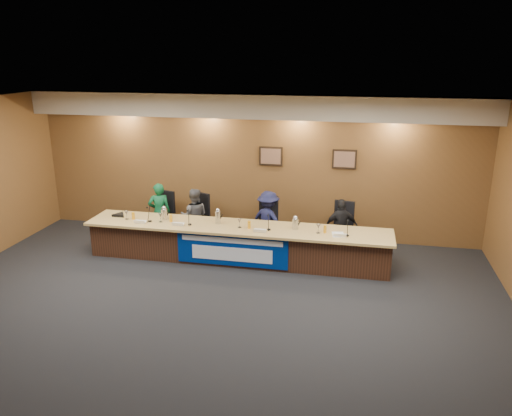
# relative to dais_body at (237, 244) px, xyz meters

# --- Properties ---
(floor) EXTENTS (10.00, 10.00, 0.00)m
(floor) POSITION_rel_dais_body_xyz_m (0.00, -2.40, -0.35)
(floor) COLOR black
(floor) RESTS_ON ground
(ceiling) EXTENTS (10.00, 8.00, 0.04)m
(ceiling) POSITION_rel_dais_body_xyz_m (0.00, -2.40, 2.85)
(ceiling) COLOR silver
(ceiling) RESTS_ON wall_back
(wall_back) EXTENTS (10.00, 0.04, 3.20)m
(wall_back) POSITION_rel_dais_body_xyz_m (0.00, 1.60, 1.25)
(wall_back) COLOR brown
(wall_back) RESTS_ON floor
(soffit) EXTENTS (10.00, 0.50, 0.50)m
(soffit) POSITION_rel_dais_body_xyz_m (0.00, 1.35, 2.60)
(soffit) COLOR beige
(soffit) RESTS_ON wall_back
(dais_body) EXTENTS (6.00, 0.80, 0.70)m
(dais_body) POSITION_rel_dais_body_xyz_m (0.00, 0.00, 0.00)
(dais_body) COLOR #381E12
(dais_body) RESTS_ON floor
(dais_top) EXTENTS (6.10, 0.95, 0.05)m
(dais_top) POSITION_rel_dais_body_xyz_m (0.00, -0.05, 0.38)
(dais_top) COLOR tan
(dais_top) RESTS_ON dais_body
(banner) EXTENTS (2.20, 0.02, 0.65)m
(banner) POSITION_rel_dais_body_xyz_m (0.00, -0.41, 0.03)
(banner) COLOR navy
(banner) RESTS_ON dais_body
(banner_text_upper) EXTENTS (2.00, 0.01, 0.10)m
(banner_text_upper) POSITION_rel_dais_body_xyz_m (0.00, -0.43, 0.23)
(banner_text_upper) COLOR silver
(banner_text_upper) RESTS_ON banner
(banner_text_lower) EXTENTS (1.60, 0.01, 0.28)m
(banner_text_lower) POSITION_rel_dais_body_xyz_m (0.00, -0.43, -0.05)
(banner_text_lower) COLOR silver
(banner_text_lower) RESTS_ON banner
(wall_photo_left) EXTENTS (0.52, 0.04, 0.42)m
(wall_photo_left) POSITION_rel_dais_body_xyz_m (0.40, 1.57, 1.50)
(wall_photo_left) COLOR black
(wall_photo_left) RESTS_ON wall_back
(wall_photo_right) EXTENTS (0.52, 0.04, 0.42)m
(wall_photo_right) POSITION_rel_dais_body_xyz_m (2.00, 1.57, 1.50)
(wall_photo_right) COLOR black
(wall_photo_right) RESTS_ON wall_back
(panelist_a) EXTENTS (0.57, 0.49, 1.32)m
(panelist_a) POSITION_rel_dais_body_xyz_m (-1.94, 0.73, 0.31)
(panelist_a) COLOR #0D502B
(panelist_a) RESTS_ON floor
(panelist_b) EXTENTS (0.68, 0.58, 1.24)m
(panelist_b) POSITION_rel_dais_body_xyz_m (-1.14, 0.73, 0.27)
(panelist_b) COLOR #4D4D52
(panelist_b) RESTS_ON floor
(panelist_c) EXTENTS (0.95, 0.77, 1.28)m
(panelist_c) POSITION_rel_dais_body_xyz_m (0.50, 0.73, 0.29)
(panelist_c) COLOR #15183C
(panelist_c) RESTS_ON floor
(panelist_d) EXTENTS (0.76, 0.48, 1.20)m
(panelist_d) POSITION_rel_dais_body_xyz_m (2.03, 0.73, 0.25)
(panelist_d) COLOR black
(panelist_d) RESTS_ON floor
(office_chair_a) EXTENTS (0.58, 0.58, 0.08)m
(office_chair_a) POSITION_rel_dais_body_xyz_m (-1.94, 0.83, 0.13)
(office_chair_a) COLOR black
(office_chair_a) RESTS_ON floor
(office_chair_b) EXTENTS (0.63, 0.63, 0.08)m
(office_chair_b) POSITION_rel_dais_body_xyz_m (-1.14, 0.83, 0.13)
(office_chair_b) COLOR black
(office_chair_b) RESTS_ON floor
(office_chair_c) EXTENTS (0.58, 0.58, 0.08)m
(office_chair_c) POSITION_rel_dais_body_xyz_m (0.50, 0.83, 0.13)
(office_chair_c) COLOR black
(office_chair_c) RESTS_ON floor
(office_chair_d) EXTENTS (0.56, 0.56, 0.08)m
(office_chair_d) POSITION_rel_dais_body_xyz_m (2.03, 0.83, 0.13)
(office_chair_d) COLOR black
(office_chair_d) RESTS_ON floor
(nameplate_a) EXTENTS (0.24, 0.08, 0.10)m
(nameplate_a) POSITION_rel_dais_body_xyz_m (-1.94, -0.31, 0.45)
(nameplate_a) COLOR white
(nameplate_a) RESTS_ON dais_top
(microphone_a) EXTENTS (0.07, 0.07, 0.02)m
(microphone_a) POSITION_rel_dais_body_xyz_m (-1.78, -0.15, 0.41)
(microphone_a) COLOR black
(microphone_a) RESTS_ON dais_top
(juice_glass_a) EXTENTS (0.06, 0.06, 0.15)m
(juice_glass_a) POSITION_rel_dais_body_xyz_m (-2.17, -0.08, 0.47)
(juice_glass_a) COLOR orange
(juice_glass_a) RESTS_ON dais_top
(water_glass_a) EXTENTS (0.08, 0.08, 0.18)m
(water_glass_a) POSITION_rel_dais_body_xyz_m (-2.30, -0.11, 0.49)
(water_glass_a) COLOR silver
(water_glass_a) RESTS_ON dais_top
(nameplate_b) EXTENTS (0.24, 0.08, 0.10)m
(nameplate_b) POSITION_rel_dais_body_xyz_m (-1.14, -0.29, 0.45)
(nameplate_b) COLOR white
(nameplate_b) RESTS_ON dais_top
(microphone_b) EXTENTS (0.07, 0.07, 0.02)m
(microphone_b) POSITION_rel_dais_body_xyz_m (-0.92, -0.18, 0.41)
(microphone_b) COLOR black
(microphone_b) RESTS_ON dais_top
(juice_glass_b) EXTENTS (0.06, 0.06, 0.15)m
(juice_glass_b) POSITION_rel_dais_body_xyz_m (-1.36, -0.07, 0.47)
(juice_glass_b) COLOR orange
(juice_glass_b) RESTS_ON dais_top
(water_glass_b) EXTENTS (0.08, 0.08, 0.18)m
(water_glass_b) POSITION_rel_dais_body_xyz_m (-1.56, -0.12, 0.49)
(water_glass_b) COLOR silver
(water_glass_b) RESTS_ON dais_top
(nameplate_c) EXTENTS (0.24, 0.08, 0.10)m
(nameplate_c) POSITION_rel_dais_body_xyz_m (0.53, -0.33, 0.45)
(nameplate_c) COLOR white
(nameplate_c) RESTS_ON dais_top
(microphone_c) EXTENTS (0.07, 0.07, 0.02)m
(microphone_c) POSITION_rel_dais_body_xyz_m (0.67, -0.15, 0.41)
(microphone_c) COLOR black
(microphone_c) RESTS_ON dais_top
(juice_glass_c) EXTENTS (0.06, 0.06, 0.15)m
(juice_glass_c) POSITION_rel_dais_body_xyz_m (0.28, -0.13, 0.47)
(juice_glass_c) COLOR orange
(juice_glass_c) RESTS_ON dais_top
(water_glass_c) EXTENTS (0.08, 0.08, 0.18)m
(water_glass_c) POSITION_rel_dais_body_xyz_m (0.09, -0.13, 0.49)
(water_glass_c) COLOR silver
(water_glass_c) RESTS_ON dais_top
(nameplate_d) EXTENTS (0.24, 0.08, 0.10)m
(nameplate_d) POSITION_rel_dais_body_xyz_m (2.04, -0.28, 0.45)
(nameplate_d) COLOR white
(nameplate_d) RESTS_ON dais_top
(microphone_d) EXTENTS (0.07, 0.07, 0.02)m
(microphone_d) POSITION_rel_dais_body_xyz_m (2.17, -0.17, 0.41)
(microphone_d) COLOR black
(microphone_d) RESTS_ON dais_top
(juice_glass_d) EXTENTS (0.06, 0.06, 0.15)m
(juice_glass_d) POSITION_rel_dais_body_xyz_m (1.75, -0.09, 0.47)
(juice_glass_d) COLOR orange
(juice_glass_d) RESTS_ON dais_top
(water_glass_d) EXTENTS (0.08, 0.08, 0.18)m
(water_glass_d) POSITION_rel_dais_body_xyz_m (1.63, -0.13, 0.49)
(water_glass_d) COLOR silver
(water_glass_d) RESTS_ON dais_top
(carafe_left) EXTENTS (0.13, 0.13, 0.22)m
(carafe_left) POSITION_rel_dais_body_xyz_m (-1.54, 0.05, 0.51)
(carafe_left) COLOR silver
(carafe_left) RESTS_ON dais_top
(carafe_mid) EXTENTS (0.11, 0.11, 0.26)m
(carafe_mid) POSITION_rel_dais_body_xyz_m (-0.39, 0.02, 0.53)
(carafe_mid) COLOR silver
(carafe_mid) RESTS_ON dais_top
(carafe_right) EXTENTS (0.12, 0.12, 0.22)m
(carafe_right) POSITION_rel_dais_body_xyz_m (1.17, 0.00, 0.51)
(carafe_right) COLOR silver
(carafe_right) RESTS_ON dais_top
(speakerphone) EXTENTS (0.32, 0.32, 0.05)m
(speakerphone) POSITION_rel_dais_body_xyz_m (-2.55, 0.06, 0.43)
(speakerphone) COLOR black
(speakerphone) RESTS_ON dais_top
(paper_stack) EXTENTS (0.26, 0.33, 0.01)m
(paper_stack) POSITION_rel_dais_body_xyz_m (2.00, -0.13, 0.40)
(paper_stack) COLOR white
(paper_stack) RESTS_ON dais_top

